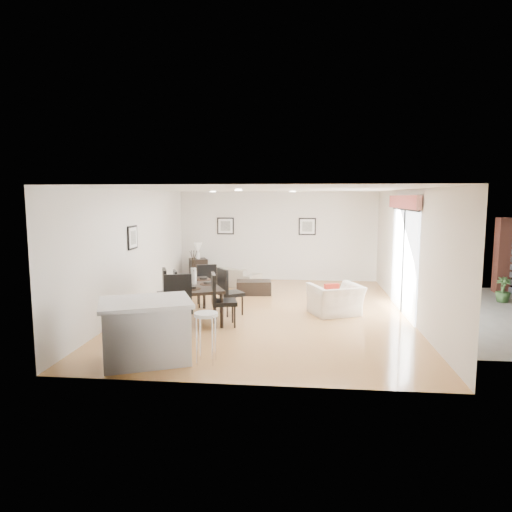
# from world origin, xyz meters

# --- Properties ---
(ground) EXTENTS (8.00, 8.00, 0.00)m
(ground) POSITION_xyz_m (0.00, 0.00, 0.00)
(ground) COLOR #B27A49
(ground) RESTS_ON ground
(wall_back) EXTENTS (6.00, 0.04, 2.70)m
(wall_back) POSITION_xyz_m (0.00, 4.00, 1.35)
(wall_back) COLOR silver
(wall_back) RESTS_ON ground
(wall_front) EXTENTS (6.00, 0.04, 2.70)m
(wall_front) POSITION_xyz_m (0.00, -4.00, 1.35)
(wall_front) COLOR silver
(wall_front) RESTS_ON ground
(wall_left) EXTENTS (0.04, 8.00, 2.70)m
(wall_left) POSITION_xyz_m (-3.00, 0.00, 1.35)
(wall_left) COLOR silver
(wall_left) RESTS_ON ground
(wall_right) EXTENTS (0.04, 8.00, 2.70)m
(wall_right) POSITION_xyz_m (3.00, 0.00, 1.35)
(wall_right) COLOR silver
(wall_right) RESTS_ON ground
(ceiling) EXTENTS (6.00, 8.00, 0.02)m
(ceiling) POSITION_xyz_m (0.00, 0.00, 2.70)
(ceiling) COLOR white
(ceiling) RESTS_ON wall_back
(sofa) EXTENTS (2.01, 1.41, 0.55)m
(sofa) POSITION_xyz_m (-1.37, 2.96, 0.27)
(sofa) COLOR gray
(sofa) RESTS_ON ground
(armchair) EXTENTS (1.29, 1.22, 0.66)m
(armchair) POSITION_xyz_m (1.48, -0.12, 0.33)
(armchair) COLOR #EEE3CD
(armchair) RESTS_ON ground
(courtyard_plant_b) EXTENTS (0.43, 0.43, 0.61)m
(courtyard_plant_b) POSITION_xyz_m (5.61, 1.51, 0.31)
(courtyard_plant_b) COLOR #325122
(courtyard_plant_b) RESTS_ON ground
(dining_table) EXTENTS (1.54, 1.99, 0.74)m
(dining_table) POSITION_xyz_m (-1.48, -0.75, 0.67)
(dining_table) COLOR black
(dining_table) RESTS_ON ground
(dining_chair_wnear) EXTENTS (0.64, 0.64, 1.11)m
(dining_chair_wnear) POSITION_xyz_m (-2.10, -1.16, 0.62)
(dining_chair_wnear) COLOR black
(dining_chair_wnear) RESTS_ON ground
(dining_chair_wfar) EXTENTS (0.54, 0.54, 0.93)m
(dining_chair_wfar) POSITION_xyz_m (-2.11, -0.27, 0.52)
(dining_chair_wfar) COLOR black
(dining_chair_wfar) RESTS_ON ground
(dining_chair_enear) EXTENTS (0.58, 0.58, 1.05)m
(dining_chair_enear) POSITION_xyz_m (-0.85, -1.22, 0.59)
(dining_chair_enear) COLOR black
(dining_chair_enear) RESTS_ON ground
(dining_chair_efar) EXTENTS (0.63, 0.63, 1.02)m
(dining_chair_efar) POSITION_xyz_m (-0.84, -0.36, 0.57)
(dining_chair_efar) COLOR black
(dining_chair_efar) RESTS_ON ground
(dining_chair_head) EXTENTS (0.62, 0.62, 1.11)m
(dining_chair_head) POSITION_xyz_m (-1.50, -1.84, 0.62)
(dining_chair_head) COLOR black
(dining_chair_head) RESTS_ON ground
(dining_chair_foot) EXTENTS (0.57, 0.57, 1.00)m
(dining_chair_foot) POSITION_xyz_m (-1.45, 0.35, 0.56)
(dining_chair_foot) COLOR black
(dining_chair_foot) RESTS_ON ground
(vase) EXTENTS (0.86, 1.35, 0.71)m
(vase) POSITION_xyz_m (-1.48, -0.75, 1.01)
(vase) COLOR white
(vase) RESTS_ON dining_table
(coffee_table) EXTENTS (0.95, 0.64, 0.36)m
(coffee_table) POSITION_xyz_m (-0.50, 1.81, 0.18)
(coffee_table) COLOR black
(coffee_table) RESTS_ON ground
(side_table) EXTENTS (0.66, 0.66, 0.66)m
(side_table) POSITION_xyz_m (-2.40, 3.65, 0.33)
(side_table) COLOR black
(side_table) RESTS_ON ground
(table_lamp) EXTENTS (0.26, 0.26, 0.49)m
(table_lamp) POSITION_xyz_m (-2.40, 3.65, 0.98)
(table_lamp) COLOR white
(table_lamp) RESTS_ON side_table
(cushion) EXTENTS (0.34, 0.21, 0.32)m
(cushion) POSITION_xyz_m (1.39, -0.21, 0.54)
(cushion) COLOR #AA2415
(cushion) RESTS_ON armchair
(kitchen_island) EXTENTS (1.68, 1.51, 0.96)m
(kitchen_island) POSITION_xyz_m (-1.64, -3.23, 0.49)
(kitchen_island) COLOR #BBBBBE
(kitchen_island) RESTS_ON ground
(bar_stool) EXTENTS (0.36, 0.36, 0.79)m
(bar_stool) POSITION_xyz_m (-0.69, -3.23, 0.68)
(bar_stool) COLOR silver
(bar_stool) RESTS_ON ground
(framed_print_back_left) EXTENTS (0.52, 0.04, 0.52)m
(framed_print_back_left) POSITION_xyz_m (-1.60, 3.97, 1.65)
(framed_print_back_left) COLOR black
(framed_print_back_left) RESTS_ON wall_back
(framed_print_back_right) EXTENTS (0.52, 0.04, 0.52)m
(framed_print_back_right) POSITION_xyz_m (0.90, 3.97, 1.65)
(framed_print_back_right) COLOR black
(framed_print_back_right) RESTS_ON wall_back
(framed_print_left_wall) EXTENTS (0.04, 0.52, 0.52)m
(framed_print_left_wall) POSITION_xyz_m (-2.97, -0.20, 1.65)
(framed_print_left_wall) COLOR black
(framed_print_left_wall) RESTS_ON wall_left
(sliding_door) EXTENTS (0.12, 2.70, 2.57)m
(sliding_door) POSITION_xyz_m (2.96, 0.30, 1.66)
(sliding_door) COLOR white
(sliding_door) RESTS_ON wall_right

